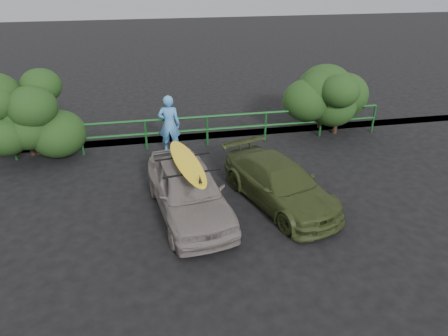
% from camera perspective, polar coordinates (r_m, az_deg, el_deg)
% --- Properties ---
extents(ground, '(80.00, 80.00, 0.00)m').
position_cam_1_polar(ground, '(9.03, -3.74, -9.90)').
color(ground, black).
extents(ocean, '(200.00, 200.00, 0.00)m').
position_cam_1_polar(ocean, '(67.39, -11.14, 22.14)').
color(ocean, slate).
rests_on(ocean, ground).
extents(guardrail, '(14.00, 0.08, 1.04)m').
position_cam_1_polar(guardrail, '(13.15, -6.74, 5.04)').
color(guardrail, '#164D1E').
rests_on(guardrail, ground).
extents(shrub_left, '(3.20, 2.40, 2.52)m').
position_cam_1_polar(shrub_left, '(13.83, -27.41, 6.52)').
color(shrub_left, '#1F3F17').
rests_on(shrub_left, ground).
extents(shrub_right, '(3.20, 2.40, 2.21)m').
position_cam_1_polar(shrub_right, '(14.59, 13.14, 9.21)').
color(shrub_right, '#1F3F17').
rests_on(shrub_right, ground).
extents(sedan, '(2.06, 3.98, 1.29)m').
position_cam_1_polar(sedan, '(9.53, -5.12, -3.11)').
color(sedan, slate).
rests_on(sedan, ground).
extents(olive_vehicle, '(2.60, 4.02, 1.08)m').
position_cam_1_polar(olive_vehicle, '(10.08, 7.94, -2.17)').
color(olive_vehicle, '#2F3B1A').
rests_on(olive_vehicle, ground).
extents(man, '(0.76, 0.58, 1.88)m').
position_cam_1_polar(man, '(12.70, -7.82, 6.19)').
color(man, '#468DD3').
rests_on(man, ground).
extents(roof_rack, '(1.46, 1.12, 0.04)m').
position_cam_1_polar(roof_rack, '(9.21, -5.29, 0.49)').
color(roof_rack, black).
rests_on(roof_rack, sedan).
extents(surfboard, '(0.92, 2.66, 0.08)m').
position_cam_1_polar(surfboard, '(9.19, -5.30, 0.83)').
color(surfboard, yellow).
rests_on(surfboard, roof_rack).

